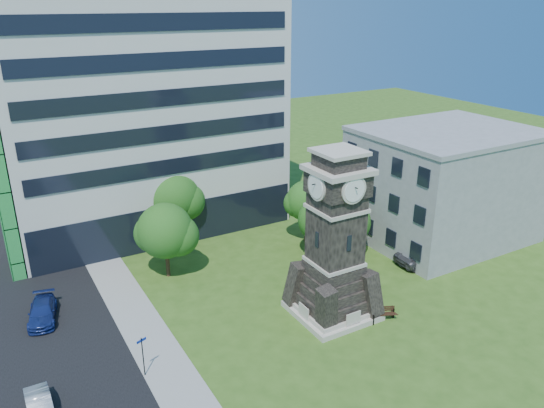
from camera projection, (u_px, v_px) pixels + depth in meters
ground at (313, 339)px, 35.50m from camera, size 160.00×160.00×0.00m
sidewalk at (152, 342)px, 35.12m from camera, size 3.00×70.00×0.06m
street at (12, 386)px, 31.17m from camera, size 14.00×80.00×0.02m
clock_tower at (335, 247)px, 36.61m from camera, size 5.40×5.40×12.22m
office_tall at (135, 80)px, 49.79m from camera, size 26.20×15.11×28.60m
office_low at (444, 184)px, 49.39m from camera, size 15.20×12.20×10.40m
car_street_mid at (40, 408)px, 28.68m from camera, size 1.30×3.67×1.20m
car_street_north at (42, 312)px, 37.47m from camera, size 2.66×4.64×1.27m
car_east_lot at (424, 255)px, 45.55m from camera, size 5.29×2.61×1.44m
park_bench at (382, 313)px, 37.52m from camera, size 1.94×0.52×1.00m
street_sign at (143, 352)px, 31.44m from camera, size 0.65×0.06×2.70m
tree_nw at (166, 232)px, 42.29m from camera, size 4.96×4.51×6.31m
tree_nc at (174, 198)px, 48.60m from camera, size 5.30×4.82×6.87m
tree_ne at (307, 202)px, 48.76m from camera, size 4.20×3.82×5.90m
tree_east at (334, 219)px, 45.64m from camera, size 5.99×5.44×6.46m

